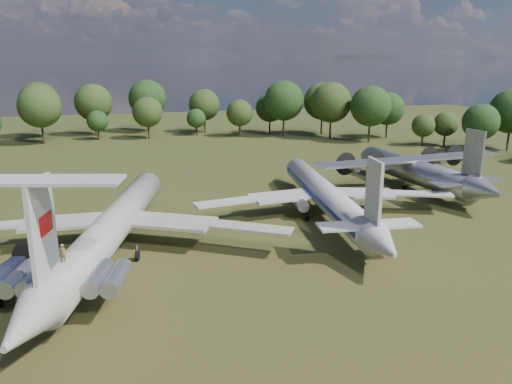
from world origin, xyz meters
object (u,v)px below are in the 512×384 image
object	(u,v)px
person_on_il62	(63,253)
tu104_jet	(326,200)
il62_airliner	(113,232)
an12_transport	(414,174)

from	to	relation	value
person_on_il62	tu104_jet	bearing A→B (deg)	-130.78
il62_airliner	tu104_jet	bearing A→B (deg)	27.79
il62_airliner	person_on_il62	world-z (taller)	person_on_il62
an12_transport	tu104_jet	bearing A→B (deg)	-157.58
il62_airliner	tu104_jet	distance (m)	29.33
person_on_il62	il62_airliner	bearing A→B (deg)	-88.16
il62_airliner	person_on_il62	xyz separation A→B (m)	(-3.80, -14.02, 3.40)
il62_airliner	person_on_il62	size ratio (longest dim) A/B	32.77
il62_airliner	person_on_il62	distance (m)	14.92
il62_airliner	an12_transport	world-z (taller)	il62_airliner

